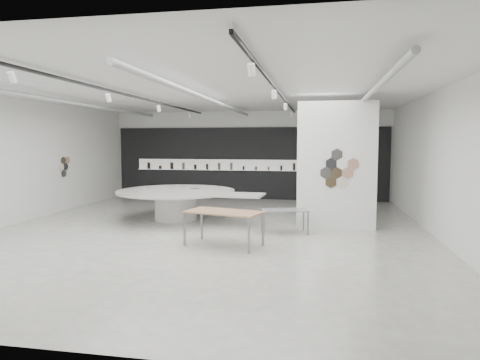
% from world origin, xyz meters
% --- Properties ---
extents(room, '(12.02, 14.02, 3.82)m').
position_xyz_m(room, '(-0.09, -0.00, 2.07)').
color(room, beige).
rests_on(room, ground).
extents(back_wall_display, '(11.80, 0.27, 3.10)m').
position_xyz_m(back_wall_display, '(-0.08, 6.93, 1.54)').
color(back_wall_display, black).
rests_on(back_wall_display, ground).
extents(partition_column, '(2.20, 0.38, 3.60)m').
position_xyz_m(partition_column, '(3.50, 1.00, 1.80)').
color(partition_column, white).
rests_on(partition_column, ground).
extents(display_island, '(4.86, 3.93, 0.95)m').
position_xyz_m(display_island, '(-1.35, 1.47, 0.62)').
color(display_island, white).
rests_on(display_island, ground).
extents(sample_table_wood, '(1.94, 1.33, 0.83)m').
position_xyz_m(sample_table_wood, '(0.81, -1.63, 0.77)').
color(sample_table_wood, '#A77956').
rests_on(sample_table_wood, ground).
extents(sample_table_stone, '(1.36, 0.91, 0.64)m').
position_xyz_m(sample_table_stone, '(2.12, 0.09, 0.58)').
color(sample_table_stone, gray).
rests_on(sample_table_stone, ground).
extents(kitchen_counter, '(1.65, 0.78, 1.26)m').
position_xyz_m(kitchen_counter, '(3.48, 6.52, 0.45)').
color(kitchen_counter, white).
rests_on(kitchen_counter, ground).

